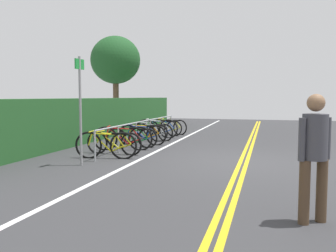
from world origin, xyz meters
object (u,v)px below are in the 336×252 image
bicycle_2 (123,138)px  bicycle_3 (132,138)px  bicycle_0 (106,145)px  bicycle_8 (162,128)px  bike_rack (144,126)px  bicycle_4 (142,135)px  bicycle_6 (153,132)px  bicycle_9 (169,127)px  tree_mid (116,61)px  sign_post_near (80,101)px  bicycle_5 (144,133)px  bicycle_7 (157,129)px  bicycle_1 (114,143)px  pedestrian (314,149)px

bicycle_2 → bicycle_3: bicycle_2 is taller
bicycle_0 → bicycle_8: 5.75m
bike_rack → bicycle_8: bearing=1.1°
bicycle_2 → bicycle_4: (1.33, -0.15, -0.02)m
bicycle_6 → bicycle_9: 2.26m
bicycle_8 → tree_mid: size_ratio=0.33×
bicycle_8 → sign_post_near: bearing=179.7°
bicycle_5 → bicycle_7: size_ratio=0.97×
bicycle_3 → bicycle_8: 3.59m
bicycle_0 → bicycle_9: bicycle_0 is taller
bicycle_0 → sign_post_near: 1.58m
bike_rack → bicycle_4: size_ratio=4.39×
bike_rack → bicycle_5: bike_rack is taller
bicycle_0 → bicycle_6: size_ratio=1.01×
bicycle_0 → bicycle_7: bicycle_7 is taller
bicycle_1 → bicycle_0: bearing=-172.7°
bike_rack → tree_mid: (7.78, 4.46, 3.15)m
bicycle_3 → bicycle_0: bearing=-177.4°
bicycle_4 → bicycle_6: bicycle_4 is taller
bicycle_8 → bicycle_0: bearing=-178.8°
bicycle_1 → sign_post_near: sign_post_near is taller
bicycle_8 → tree_mid: (5.27, 4.41, 3.42)m
bicycle_3 → bicycle_8: size_ratio=0.99×
bicycle_1 → bicycle_4: size_ratio=1.02×
tree_mid → bicycle_7: bearing=-143.9°
bike_rack → bicycle_6: bike_rack is taller
bicycle_4 → bicycle_8: bearing=2.4°
bicycle_8 → pedestrian: bearing=-153.1°
bicycle_7 → bicycle_8: (0.75, -0.01, -0.04)m
tree_mid → bicycle_8: bearing=-140.1°
bicycle_5 → bicycle_8: (2.09, -0.08, 0.01)m
sign_post_near → tree_mid: size_ratio=0.50×
bicycle_6 → bicycle_8: bicycle_8 is taller
sign_post_near → bike_rack: bearing=-1.1°
bicycle_4 → sign_post_near: 4.07m
bicycle_6 → bicycle_7: 0.76m
bicycle_2 → bicycle_5: bicycle_2 is taller
bicycle_3 → bicycle_7: size_ratio=0.98×
pedestrian → tree_mid: size_ratio=0.32×
bike_rack → bicycle_3: bike_rack is taller
bicycle_0 → sign_post_near: (-1.04, 0.16, 1.18)m
bike_rack → bicycle_4: bike_rack is taller
bicycle_5 → bicycle_9: size_ratio=0.98×
bicycle_2 → bicycle_4: 1.34m
bicycle_8 → tree_mid: 7.68m
bicycle_2 → bicycle_4: bicycle_2 is taller
bicycle_3 → bicycle_9: bearing=-1.0°
bicycle_7 → bicycle_8: 0.75m
bicycle_9 → bicycle_5: bearing=176.3°
bicycle_0 → bicycle_8: (5.75, 0.12, -0.03)m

